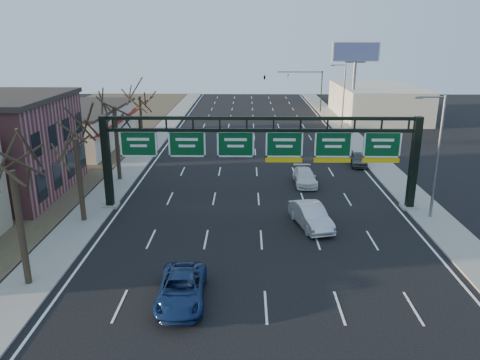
{
  "coord_description": "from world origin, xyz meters",
  "views": [
    {
      "loc": [
        -0.99,
        -26.37,
        13.04
      ],
      "look_at": [
        -1.45,
        4.97,
        3.2
      ],
      "focal_mm": 35.0,
      "sensor_mm": 36.0,
      "label": 1
    }
  ],
  "objects_px": {
    "car_blue_suv": "(182,289)",
    "car_white_wagon": "(305,177)",
    "sign_gantry": "(262,150)",
    "car_silver_sedan": "(311,216)"
  },
  "relations": [
    {
      "from": "car_blue_suv",
      "to": "car_white_wagon",
      "type": "bearing_deg",
      "value": 64.42
    },
    {
      "from": "car_white_wagon",
      "to": "car_silver_sedan",
      "type": "bearing_deg",
      "value": -95.17
    },
    {
      "from": "car_blue_suv",
      "to": "sign_gantry",
      "type": "bearing_deg",
      "value": 69.89
    },
    {
      "from": "car_silver_sedan",
      "to": "car_white_wagon",
      "type": "bearing_deg",
      "value": 71.51
    },
    {
      "from": "sign_gantry",
      "to": "car_white_wagon",
      "type": "relative_size",
      "value": 5.31
    },
    {
      "from": "car_blue_suv",
      "to": "car_silver_sedan",
      "type": "distance_m",
      "value": 12.5
    },
    {
      "from": "sign_gantry",
      "to": "car_white_wagon",
      "type": "bearing_deg",
      "value": 55.76
    },
    {
      "from": "car_blue_suv",
      "to": "car_white_wagon",
      "type": "xyz_separation_m",
      "value": [
        8.52,
        19.57,
        -0.04
      ]
    },
    {
      "from": "sign_gantry",
      "to": "car_silver_sedan",
      "type": "height_order",
      "value": "sign_gantry"
    },
    {
      "from": "sign_gantry",
      "to": "car_silver_sedan",
      "type": "bearing_deg",
      "value": -48.11
    }
  ]
}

